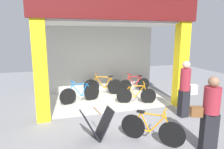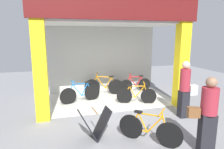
{
  "view_description": "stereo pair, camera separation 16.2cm",
  "coord_description": "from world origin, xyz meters",
  "px_view_note": "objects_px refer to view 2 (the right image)",
  "views": [
    {
      "loc": [
        -1.98,
        -5.94,
        2.49
      ],
      "look_at": [
        0.0,
        0.68,
        1.15
      ],
      "focal_mm": 31.72,
      "sensor_mm": 36.0,
      "label": 1
    },
    {
      "loc": [
        -1.82,
        -5.98,
        2.49
      ],
      "look_at": [
        0.0,
        0.68,
        1.15
      ],
      "focal_mm": 31.72,
      "sensor_mm": 36.0,
      "label": 2
    }
  ],
  "objects_px": {
    "bicycle_inside_1": "(104,86)",
    "sandwich_board_sign": "(95,124)",
    "bicycle_inside_0": "(81,93)",
    "bicycle_inside_3": "(136,95)",
    "pedestrian_0": "(207,115)",
    "bicycle_parked_0": "(149,129)",
    "pedestrian_1": "(185,89)",
    "bicycle_inside_2": "(136,85)"
  },
  "relations": [
    {
      "from": "sandwich_board_sign",
      "to": "pedestrian_1",
      "type": "xyz_separation_m",
      "value": [
        2.92,
        0.58,
        0.54
      ]
    },
    {
      "from": "bicycle_inside_1",
      "to": "bicycle_inside_2",
      "type": "distance_m",
      "value": 1.47
    },
    {
      "from": "bicycle_inside_0",
      "to": "bicycle_parked_0",
      "type": "height_order",
      "value": "bicycle_inside_0"
    },
    {
      "from": "bicycle_inside_0",
      "to": "pedestrian_1",
      "type": "xyz_separation_m",
      "value": [
        2.94,
        -2.25,
        0.56
      ]
    },
    {
      "from": "pedestrian_0",
      "to": "bicycle_parked_0",
      "type": "bearing_deg",
      "value": 143.61
    },
    {
      "from": "bicycle_inside_0",
      "to": "bicycle_inside_3",
      "type": "bearing_deg",
      "value": -19.38
    },
    {
      "from": "bicycle_inside_1",
      "to": "sandwich_board_sign",
      "type": "bearing_deg",
      "value": -106.61
    },
    {
      "from": "sandwich_board_sign",
      "to": "bicycle_inside_0",
      "type": "bearing_deg",
      "value": 90.52
    },
    {
      "from": "bicycle_inside_2",
      "to": "bicycle_inside_3",
      "type": "bearing_deg",
      "value": -111.01
    },
    {
      "from": "bicycle_inside_3",
      "to": "pedestrian_1",
      "type": "bearing_deg",
      "value": -58.42
    },
    {
      "from": "bicycle_inside_3",
      "to": "bicycle_parked_0",
      "type": "distance_m",
      "value": 2.78
    },
    {
      "from": "bicycle_inside_2",
      "to": "pedestrian_0",
      "type": "bearing_deg",
      "value": -94.42
    },
    {
      "from": "bicycle_inside_1",
      "to": "pedestrian_1",
      "type": "height_order",
      "value": "pedestrian_1"
    },
    {
      "from": "bicycle_inside_3",
      "to": "pedestrian_0",
      "type": "relative_size",
      "value": 0.85
    },
    {
      "from": "bicycle_inside_1",
      "to": "bicycle_inside_2",
      "type": "relative_size",
      "value": 1.07
    },
    {
      "from": "bicycle_inside_1",
      "to": "sandwich_board_sign",
      "type": "xyz_separation_m",
      "value": [
        -1.08,
        -3.61,
        -0.0
      ]
    },
    {
      "from": "bicycle_inside_3",
      "to": "bicycle_parked_0",
      "type": "relative_size",
      "value": 1.24
    },
    {
      "from": "bicycle_inside_2",
      "to": "bicycle_parked_0",
      "type": "xyz_separation_m",
      "value": [
        -1.35,
        -4.17,
        0.0
      ]
    },
    {
      "from": "pedestrian_0",
      "to": "bicycle_inside_1",
      "type": "bearing_deg",
      "value": 102.62
    },
    {
      "from": "bicycle_inside_3",
      "to": "bicycle_parked_0",
      "type": "xyz_separation_m",
      "value": [
        -0.77,
        -2.67,
        0.01
      ]
    },
    {
      "from": "bicycle_inside_2",
      "to": "sandwich_board_sign",
      "type": "relative_size",
      "value": 1.88
    },
    {
      "from": "bicycle_inside_0",
      "to": "bicycle_inside_3",
      "type": "distance_m",
      "value": 2.11
    },
    {
      "from": "bicycle_inside_3",
      "to": "sandwich_board_sign",
      "type": "relative_size",
      "value": 1.76
    },
    {
      "from": "bicycle_inside_1",
      "to": "bicycle_inside_3",
      "type": "xyz_separation_m",
      "value": [
        0.89,
        -1.48,
        -0.05
      ]
    },
    {
      "from": "bicycle_inside_1",
      "to": "sandwich_board_sign",
      "type": "height_order",
      "value": "bicycle_inside_1"
    },
    {
      "from": "bicycle_parked_0",
      "to": "sandwich_board_sign",
      "type": "xyz_separation_m",
      "value": [
        -1.19,
        0.53,
        0.03
      ]
    },
    {
      "from": "bicycle_inside_1",
      "to": "pedestrian_1",
      "type": "bearing_deg",
      "value": -58.7
    },
    {
      "from": "bicycle_inside_0",
      "to": "bicycle_inside_3",
      "type": "height_order",
      "value": "bicycle_inside_0"
    },
    {
      "from": "pedestrian_1",
      "to": "bicycle_inside_1",
      "type": "bearing_deg",
      "value": 121.3
    },
    {
      "from": "bicycle_inside_0",
      "to": "bicycle_inside_1",
      "type": "bearing_deg",
      "value": 35.17
    },
    {
      "from": "bicycle_inside_2",
      "to": "pedestrian_0",
      "type": "xyz_separation_m",
      "value": [
        -0.38,
        -4.89,
        0.54
      ]
    },
    {
      "from": "bicycle_parked_0",
      "to": "sandwich_board_sign",
      "type": "height_order",
      "value": "bicycle_parked_0"
    },
    {
      "from": "pedestrian_0",
      "to": "bicycle_inside_2",
      "type": "bearing_deg",
      "value": 85.58
    },
    {
      "from": "bicycle_inside_0",
      "to": "bicycle_inside_1",
      "type": "distance_m",
      "value": 1.35
    },
    {
      "from": "sandwich_board_sign",
      "to": "pedestrian_0",
      "type": "height_order",
      "value": "pedestrian_0"
    },
    {
      "from": "sandwich_board_sign",
      "to": "pedestrian_0",
      "type": "bearing_deg",
      "value": -29.99
    },
    {
      "from": "bicycle_inside_2",
      "to": "sandwich_board_sign",
      "type": "bearing_deg",
      "value": -124.94
    },
    {
      "from": "bicycle_inside_0",
      "to": "bicycle_parked_0",
      "type": "relative_size",
      "value": 1.35
    },
    {
      "from": "sandwich_board_sign",
      "to": "pedestrian_0",
      "type": "xyz_separation_m",
      "value": [
        2.16,
        -1.25,
        0.5
      ]
    },
    {
      "from": "bicycle_inside_0",
      "to": "pedestrian_0",
      "type": "bearing_deg",
      "value": -61.79
    },
    {
      "from": "bicycle_inside_1",
      "to": "bicycle_inside_3",
      "type": "relative_size",
      "value": 1.15
    },
    {
      "from": "sandwich_board_sign",
      "to": "bicycle_inside_2",
      "type": "bearing_deg",
      "value": 55.06
    }
  ]
}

